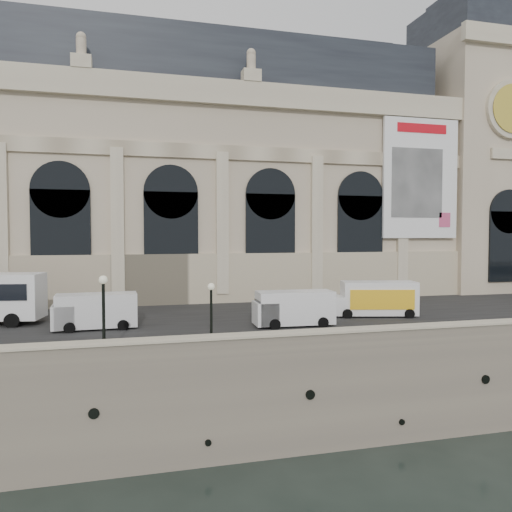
{
  "coord_description": "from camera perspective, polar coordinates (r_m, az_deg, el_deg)",
  "views": [
    {
      "loc": [
        -8.31,
        -26.88,
        12.95
      ],
      "look_at": [
        4.52,
        22.0,
        10.7
      ],
      "focal_mm": 35.0,
      "sensor_mm": 36.0,
      "label": 1
    }
  ],
  "objects": [
    {
      "name": "lamp_left",
      "position": [
        29.0,
        -17.01,
        -6.76
      ],
      "size": [
        0.47,
        0.47,
        4.66
      ],
      "color": "black",
      "rests_on": "quay"
    },
    {
      "name": "quay",
      "position": [
        63.23,
        -7.02,
        -6.53
      ],
      "size": [
        160.0,
        70.0,
        6.0
      ],
      "primitive_type": "cube",
      "color": "gray",
      "rests_on": "ground"
    },
    {
      "name": "van_c",
      "position": [
        38.22,
        -18.3,
        -6.03
      ],
      "size": [
        5.94,
        2.62,
        2.61
      ],
      "color": "silver",
      "rests_on": "quay"
    },
    {
      "name": "museum",
      "position": [
        58.19,
        -12.47,
        9.17
      ],
      "size": [
        69.0,
        18.7,
        29.1
      ],
      "color": "beige",
      "rests_on": "quay"
    },
    {
      "name": "street",
      "position": [
        42.29,
        -3.2,
        -6.88
      ],
      "size": [
        160.0,
        24.0,
        0.06
      ],
      "primitive_type": "cube",
      "color": "#2D2D2D",
      "rests_on": "quay"
    },
    {
      "name": "van_b",
      "position": [
        37.63,
        3.92,
        -6.01
      ],
      "size": [
        6.05,
        2.69,
        2.65
      ],
      "color": "white",
      "rests_on": "quay"
    },
    {
      "name": "lamp_right",
      "position": [
        29.62,
        -5.14,
        -7.03
      ],
      "size": [
        0.41,
        0.41,
        4.07
      ],
      "color": "black",
      "rests_on": "quay"
    },
    {
      "name": "parapet",
      "position": [
        29.4,
        2.1,
        -9.89
      ],
      "size": [
        160.0,
        1.4,
        1.21
      ],
      "color": "gray",
      "rests_on": "quay"
    },
    {
      "name": "ground",
      "position": [
        30.97,
        2.42,
        -22.17
      ],
      "size": [
        260.0,
        260.0,
        0.0
      ],
      "primitive_type": "plane",
      "color": "black",
      "rests_on": "ground"
    },
    {
      "name": "box_truck",
      "position": [
        43.14,
        13.31,
        -4.8
      ],
      "size": [
        7.67,
        4.06,
        2.95
      ],
      "color": "white",
      "rests_on": "quay"
    },
    {
      "name": "clock_pavilion",
      "position": [
        70.03,
        23.13,
        10.94
      ],
      "size": [
        13.0,
        14.72,
        36.7
      ],
      "color": "beige",
      "rests_on": "quay"
    }
  ]
}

